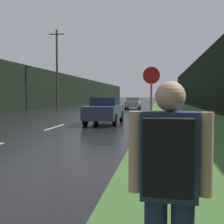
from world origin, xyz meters
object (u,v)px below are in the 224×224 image
stop_sign (151,97)px  car_passing_far (133,103)px  hitchhiker_with_backpack (169,184)px  car_passing_near (105,110)px

stop_sign → car_passing_far: stop_sign is taller
stop_sign → hitchhiker_with_backpack: stop_sign is taller
stop_sign → hitchhiker_with_backpack: size_ratio=1.53×
car_passing_near → car_passing_far: (0.00, 20.68, -0.06)m
stop_sign → car_passing_far: 27.60m
stop_sign → hitchhiker_with_backpack: bearing=-87.9°
hitchhiker_with_backpack → car_passing_far: (-3.21, 36.48, -0.27)m
hitchhiker_with_backpack → car_passing_far: size_ratio=0.37×
hitchhiker_with_backpack → car_passing_far: 36.63m
stop_sign → car_passing_near: size_ratio=0.57×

